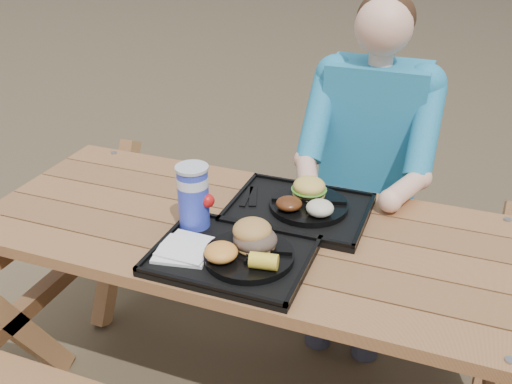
% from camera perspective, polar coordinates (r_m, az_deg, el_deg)
% --- Properties ---
extents(picnic_table, '(1.80, 1.49, 0.75)m').
position_cam_1_polar(picnic_table, '(2.04, 0.00, -12.61)').
color(picnic_table, '#999999').
rests_on(picnic_table, ground).
extents(tray_near, '(0.45, 0.35, 0.02)m').
position_cam_1_polar(tray_near, '(1.67, -2.40, -6.47)').
color(tray_near, black).
rests_on(tray_near, picnic_table).
extents(tray_far, '(0.45, 0.35, 0.02)m').
position_cam_1_polar(tray_far, '(1.90, 4.32, -1.86)').
color(tray_far, black).
rests_on(tray_far, picnic_table).
extents(plate_near, '(0.26, 0.26, 0.02)m').
position_cam_1_polar(plate_near, '(1.64, -0.70, -6.38)').
color(plate_near, black).
rests_on(plate_near, tray_near).
extents(plate_far, '(0.26, 0.26, 0.02)m').
position_cam_1_polar(plate_far, '(1.89, 5.30, -1.35)').
color(plate_far, black).
rests_on(plate_far, tray_far).
extents(napkin_stack, '(0.18, 0.18, 0.02)m').
position_cam_1_polar(napkin_stack, '(1.68, -7.27, -5.69)').
color(napkin_stack, white).
rests_on(napkin_stack, tray_near).
extents(soda_cup, '(0.10, 0.10, 0.19)m').
position_cam_1_polar(soda_cup, '(1.76, -6.28, -0.59)').
color(soda_cup, '#192BBC').
rests_on(soda_cup, tray_near).
extents(condiment_bbq, '(0.05, 0.05, 0.03)m').
position_cam_1_polar(condiment_bbq, '(1.76, -0.61, -3.44)').
color(condiment_bbq, black).
rests_on(condiment_bbq, tray_near).
extents(condiment_mustard, '(0.05, 0.05, 0.03)m').
position_cam_1_polar(condiment_mustard, '(1.74, 0.78, -3.81)').
color(condiment_mustard, gold).
rests_on(condiment_mustard, tray_near).
extents(sandwich, '(0.12, 0.12, 0.12)m').
position_cam_1_polar(sandwich, '(1.62, -0.09, -3.65)').
color(sandwich, '#BD8542').
rests_on(sandwich, plate_near).
extents(mac_cheese, '(0.10, 0.10, 0.05)m').
position_cam_1_polar(mac_cheese, '(1.59, -3.52, -6.03)').
color(mac_cheese, '#F0A03F').
rests_on(mac_cheese, plate_near).
extents(corn_cob, '(0.09, 0.09, 0.05)m').
position_cam_1_polar(corn_cob, '(1.56, 0.78, -6.92)').
color(corn_cob, yellow).
rests_on(corn_cob, plate_near).
extents(cutlery_far, '(0.07, 0.14, 0.01)m').
position_cam_1_polar(cutlery_far, '(1.96, -0.30, -0.42)').
color(cutlery_far, black).
rests_on(cutlery_far, tray_far).
extents(burger, '(0.11, 0.11, 0.10)m').
position_cam_1_polar(burger, '(1.91, 5.36, 0.96)').
color(burger, '#E7BE51').
rests_on(burger, plate_far).
extents(baked_beans, '(0.09, 0.09, 0.04)m').
position_cam_1_polar(baked_beans, '(1.84, 3.32, -1.16)').
color(baked_beans, '#542710').
rests_on(baked_beans, plate_far).
extents(potato_salad, '(0.09, 0.09, 0.05)m').
position_cam_1_polar(potato_salad, '(1.81, 6.41, -1.60)').
color(potato_salad, beige).
rests_on(potato_salad, plate_far).
extents(diner, '(0.48, 0.84, 1.28)m').
position_cam_1_polar(diner, '(2.39, 11.15, 1.02)').
color(diner, teal).
rests_on(diner, ground).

